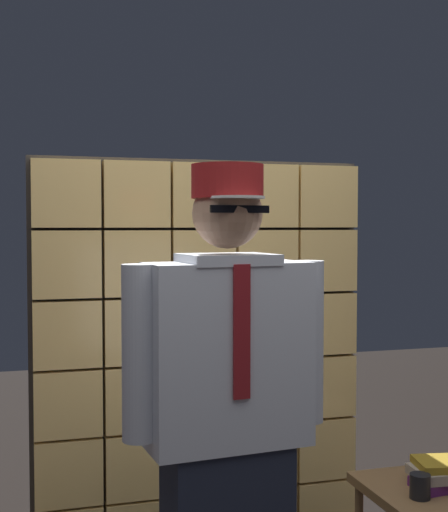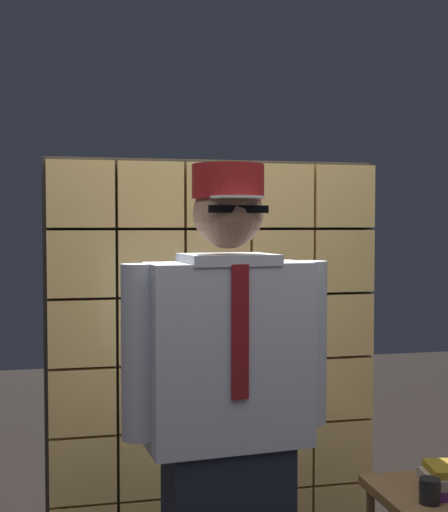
% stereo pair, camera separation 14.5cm
% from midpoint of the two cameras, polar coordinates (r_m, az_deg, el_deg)
% --- Properties ---
extents(glass_block_wall, '(1.61, 0.10, 1.93)m').
position_cam_midpoint_polar(glass_block_wall, '(3.41, -2.98, -8.51)').
color(glass_block_wall, '#F2C672').
rests_on(glass_block_wall, ground).
extents(standing_person, '(0.72, 0.32, 1.80)m').
position_cam_midpoint_polar(standing_person, '(2.41, -1.50, -13.42)').
color(standing_person, '#1E2333').
rests_on(standing_person, ground).
extents(side_table, '(0.52, 0.52, 0.54)m').
position_cam_midpoint_polar(side_table, '(3.11, 15.30, -18.89)').
color(side_table, brown).
rests_on(side_table, ground).
extents(book_stack, '(0.25, 0.21, 0.11)m').
position_cam_midpoint_polar(book_stack, '(3.07, 15.84, -16.63)').
color(book_stack, '#591E66').
rests_on(book_stack, side_table).
extents(coffee_mug, '(0.13, 0.08, 0.09)m').
position_cam_midpoint_polar(coffee_mug, '(2.94, 14.25, -17.66)').
color(coffee_mug, black).
rests_on(coffee_mug, side_table).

